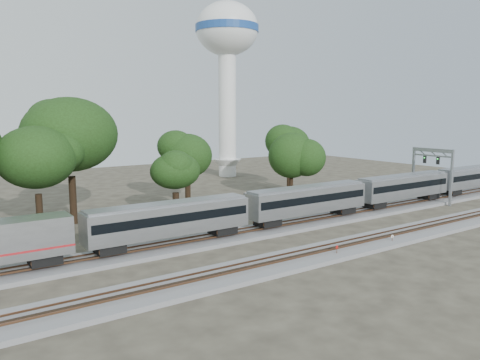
% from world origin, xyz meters
% --- Properties ---
extents(ground, '(160.00, 160.00, 0.00)m').
position_xyz_m(ground, '(0.00, 0.00, 0.00)').
color(ground, '#383328').
rests_on(ground, ground).
extents(track_far, '(160.00, 5.00, 0.73)m').
position_xyz_m(track_far, '(0.00, 6.00, 0.21)').
color(track_far, slate).
rests_on(track_far, ground).
extents(track_near, '(160.00, 5.00, 0.73)m').
position_xyz_m(track_near, '(0.00, -4.00, 0.21)').
color(track_near, slate).
rests_on(track_near, ground).
extents(train, '(106.28, 3.03, 4.47)m').
position_xyz_m(train, '(20.26, 6.00, 3.14)').
color(train, silver).
rests_on(train, ground).
extents(switch_stand_red, '(0.36, 0.12, 1.15)m').
position_xyz_m(switch_stand_red, '(4.39, -5.21, 0.74)').
color(switch_stand_red, '#512D19').
rests_on(switch_stand_red, ground).
extents(switch_stand_white, '(0.32, 0.10, 1.02)m').
position_xyz_m(switch_stand_white, '(12.23, -5.41, 0.65)').
color(switch_stand_white, '#512D19').
rests_on(switch_stand_white, ground).
extents(switch_lever, '(0.50, 0.30, 0.30)m').
position_xyz_m(switch_lever, '(4.50, -5.85, 0.15)').
color(switch_lever, '#512D19').
rests_on(switch_lever, ground).
extents(water_tower, '(13.02, 13.02, 36.04)m').
position_xyz_m(water_tower, '(27.01, 48.51, 26.70)').
color(water_tower, silver).
rests_on(water_tower, ground).
extents(signal_gantry, '(0.57, 6.74, 8.19)m').
position_xyz_m(signal_gantry, '(35.91, 6.00, 5.97)').
color(signal_gantry, gray).
rests_on(signal_gantry, ground).
extents(tree_2, '(8.80, 8.80, 12.41)m').
position_xyz_m(tree_2, '(-16.78, 18.74, 8.65)').
color(tree_2, black).
rests_on(tree_2, ground).
extents(tree_3, '(11.03, 11.03, 15.55)m').
position_xyz_m(tree_3, '(-12.17, 22.58, 10.84)').
color(tree_3, black).
rests_on(tree_3, ground).
extents(tree_4, '(6.19, 6.19, 8.73)m').
position_xyz_m(tree_4, '(-0.40, 18.39, 6.07)').
color(tree_4, black).
rests_on(tree_4, ground).
extents(tree_5, '(7.33, 7.33, 10.33)m').
position_xyz_m(tree_5, '(5.14, 25.54, 7.19)').
color(tree_5, black).
rests_on(tree_5, ground).
extents(tree_6, '(6.97, 6.97, 9.83)m').
position_xyz_m(tree_6, '(20.59, 20.23, 6.84)').
color(tree_6, black).
rests_on(tree_6, ground).
extents(tree_7, '(8.00, 8.00, 11.28)m').
position_xyz_m(tree_7, '(27.07, 28.37, 7.85)').
color(tree_7, black).
rests_on(tree_7, ground).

